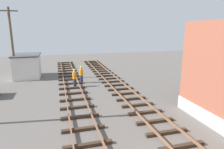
% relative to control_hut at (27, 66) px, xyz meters
% --- Properties ---
extents(control_hut, '(3.00, 3.80, 2.76)m').
position_rel_control_hut_xyz_m(control_hut, '(0.00, 0.00, 0.00)').
color(control_hut, silver).
rests_on(control_hut, ground).
extents(utility_pole_far, '(1.80, 0.24, 7.93)m').
position_rel_control_hut_xyz_m(utility_pole_far, '(-1.16, -1.00, 2.77)').
color(utility_pole_far, brown).
rests_on(utility_pole_far, ground).
extents(track_worker_foreground, '(0.40, 0.40, 1.87)m').
position_rel_control_hut_xyz_m(track_worker_foreground, '(5.86, -4.26, -0.46)').
color(track_worker_foreground, '#262D4C').
rests_on(track_worker_foreground, ground).
extents(track_worker_distant, '(0.40, 0.40, 1.87)m').
position_rel_control_hut_xyz_m(track_worker_distant, '(5.03, -5.59, -0.46)').
color(track_worker_distant, '#262D4C').
rests_on(track_worker_distant, ground).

